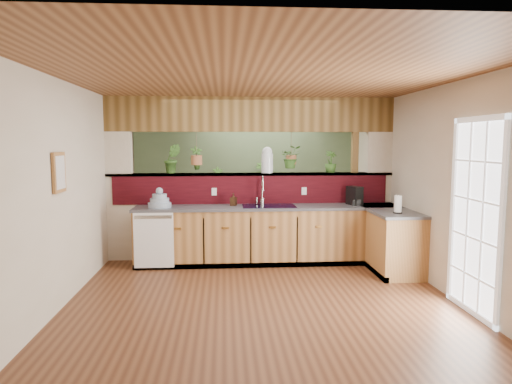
{
  "coord_description": "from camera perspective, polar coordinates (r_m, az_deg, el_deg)",
  "views": [
    {
      "loc": [
        -0.44,
        -6.0,
        1.88
      ],
      "look_at": [
        0.03,
        0.7,
        1.15
      ],
      "focal_mm": 32.0,
      "sensor_mm": 36.0,
      "label": 1
    }
  ],
  "objects": [
    {
      "name": "faucet",
      "position": [
        7.2,
        0.78,
        0.36
      ],
      "size": [
        0.2,
        0.2,
        0.46
      ],
      "color": "#B7B7B2",
      "rests_on": "countertop"
    },
    {
      "name": "pass_through_partition",
      "position": [
        7.4,
        -0.36,
        0.86
      ],
      "size": [
        4.6,
        0.21,
        2.6
      ],
      "color": "beige",
      "rests_on": "ground"
    },
    {
      "name": "french_door",
      "position": [
        5.49,
        25.66,
        -3.12
      ],
      "size": [
        0.06,
        1.02,
        2.16
      ],
      "primitive_type": "cube",
      "color": "white",
      "rests_on": "ground"
    },
    {
      "name": "floor_plant",
      "position": [
        8.47,
        5.37,
        -4.16
      ],
      "size": [
        0.66,
        0.57,
        0.72
      ],
      "primitive_type": "imported",
      "rotation": [
        0.0,
        0.0,
        -0.01
      ],
      "color": "#2D551D",
      "rests_on": "ground"
    },
    {
      "name": "ledge_plant_right",
      "position": [
        7.56,
        9.31,
        3.75
      ],
      "size": [
        0.25,
        0.25,
        0.35
      ],
      "primitive_type": "imported",
      "rotation": [
        0.0,
        0.0,
        0.31
      ],
      "color": "#2D551D",
      "rests_on": "pass_through_ledge"
    },
    {
      "name": "coffee_maker",
      "position": [
        7.36,
        12.24,
        -0.54
      ],
      "size": [
        0.16,
        0.26,
        0.29
      ],
      "rotation": [
        0.0,
        0.0,
        0.36
      ],
      "color": "black",
      "rests_on": "countertop"
    },
    {
      "name": "dishwasher",
      "position": [
        6.9,
        -12.67,
        -5.87
      ],
      "size": [
        0.58,
        0.03,
        0.82
      ],
      "color": "white",
      "rests_on": "ground"
    },
    {
      "name": "soap_dispenser",
      "position": [
        7.11,
        -2.83,
        -0.93
      ],
      "size": [
        0.12,
        0.12,
        0.19
      ],
      "primitive_type": "imported",
      "rotation": [
        0.0,
        0.0,
        -0.39
      ],
      "color": "#3A2415",
      "rests_on": "countertop"
    },
    {
      "name": "framed_print",
      "position": [
        5.53,
        -23.39,
        2.26
      ],
      "size": [
        0.04,
        0.35,
        0.45
      ],
      "color": "olive",
      "rests_on": "wall_left"
    },
    {
      "name": "wall_back",
      "position": [
        9.53,
        -1.36,
        2.72
      ],
      "size": [
        4.6,
        0.02,
        2.6
      ],
      "primitive_type": "cube",
      "color": "beige",
      "rests_on": "ground"
    },
    {
      "name": "shelf_plant_a",
      "position": [
        9.28,
        -4.77,
        1.86
      ],
      "size": [
        0.26,
        0.21,
        0.42
      ],
      "primitive_type": "imported",
      "rotation": [
        0.0,
        0.0,
        0.31
      ],
      "color": "#2D551D",
      "rests_on": "shelving_console"
    },
    {
      "name": "wall_right",
      "position": [
        6.62,
        20.44,
        0.78
      ],
      "size": [
        0.02,
        7.0,
        2.6
      ],
      "primitive_type": "cube",
      "color": "beige",
      "rests_on": "ground"
    },
    {
      "name": "ceiling",
      "position": [
        6.06,
        0.18,
        13.02
      ],
      "size": [
        4.6,
        7.0,
        0.01
      ],
      "primitive_type": "cube",
      "color": "brown",
      "rests_on": "ground"
    },
    {
      "name": "ground",
      "position": [
        6.31,
        0.18,
        -11.15
      ],
      "size": [
        4.6,
        7.0,
        0.01
      ],
      "primitive_type": "cube",
      "color": "#542E1A",
      "rests_on": "ground"
    },
    {
      "name": "countertop",
      "position": [
        7.14,
        6.41,
        -5.41
      ],
      "size": [
        4.14,
        1.52,
        0.9
      ],
      "color": "olive",
      "rests_on": "ground"
    },
    {
      "name": "wall_left",
      "position": [
        6.31,
        -21.13,
        0.51
      ],
      "size": [
        0.02,
        7.0,
        2.6
      ],
      "primitive_type": "cube",
      "color": "beige",
      "rests_on": "ground"
    },
    {
      "name": "header_beam",
      "position": [
        7.38,
        -0.6,
        9.66
      ],
      "size": [
        4.6,
        0.15,
        0.55
      ],
      "primitive_type": "cube",
      "color": "brown",
      "rests_on": "ground"
    },
    {
      "name": "glass_jar",
      "position": [
        7.39,
        1.41,
        4.03
      ],
      "size": [
        0.19,
        0.19,
        0.42
      ],
      "color": "silver",
      "rests_on": "pass_through_ledge"
    },
    {
      "name": "ledge_plant_left",
      "position": [
        7.4,
        -10.42,
        4.11
      ],
      "size": [
        0.29,
        0.24,
        0.47
      ],
      "primitive_type": "imported",
      "rotation": [
        0.0,
        0.0,
        0.16
      ],
      "color": "#2D551D",
      "rests_on": "pass_through_ledge"
    },
    {
      "name": "shelving_console",
      "position": [
        9.36,
        -2.48,
        -2.28
      ],
      "size": [
        1.46,
        0.72,
        0.94
      ],
      "primitive_type": "cube",
      "rotation": [
        0.0,
        0.0,
        -0.26
      ],
      "color": "black",
      "rests_on": "ground"
    },
    {
      "name": "dish_stack",
      "position": [
        7.05,
        -11.96,
        -1.15
      ],
      "size": [
        0.35,
        0.35,
        0.31
      ],
      "color": "#899AB1",
      "rests_on": "countertop"
    },
    {
      "name": "navy_sink",
      "position": [
        7.09,
        1.62,
        -2.39
      ],
      "size": [
        0.82,
        0.5,
        0.18
      ],
      "color": "black",
      "rests_on": "countertop"
    },
    {
      "name": "shelf_plant_b",
      "position": [
        9.31,
        0.74,
        2.15
      ],
      "size": [
        0.34,
        0.34,
        0.5
      ],
      "primitive_type": "imported",
      "rotation": [
        0.0,
        0.0,
        0.21
      ],
      "color": "#2D551D",
      "rests_on": "shelving_console"
    },
    {
      "name": "hanging_plant_b",
      "position": [
        7.43,
        4.42,
        5.58
      ],
      "size": [
        0.33,
        0.28,
        0.52
      ],
      "color": "brown",
      "rests_on": "header_beam"
    },
    {
      "name": "paper_towel",
      "position": [
        6.65,
        17.32,
        -1.51
      ],
      "size": [
        0.12,
        0.12,
        0.27
      ],
      "color": "black",
      "rests_on": "countertop"
    },
    {
      "name": "sage_backwall",
      "position": [
        9.51,
        -1.36,
        2.71
      ],
      "size": [
        4.55,
        0.02,
        2.55
      ],
      "primitive_type": "cube",
      "color": "#516847",
      "rests_on": "ground"
    },
    {
      "name": "wall_front",
      "position": [
        2.61,
        5.86,
        -6.73
      ],
      "size": [
        4.6,
        0.02,
        2.6
      ],
      "primitive_type": "cube",
      "color": "beige",
      "rests_on": "ground"
    },
    {
      "name": "hanging_plant_a",
      "position": [
        7.37,
        -7.46,
        5.2
      ],
      "size": [
        0.23,
        0.19,
        0.53
      ],
      "color": "brown",
      "rests_on": "header_beam"
    },
    {
      "name": "pass_through_ledge",
      "position": [
        7.38,
        -0.59,
        2.24
      ],
      "size": [
        4.6,
        0.21,
        0.04
      ],
      "primitive_type": "cube",
      "color": "brown",
      "rests_on": "ground"
    }
  ]
}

